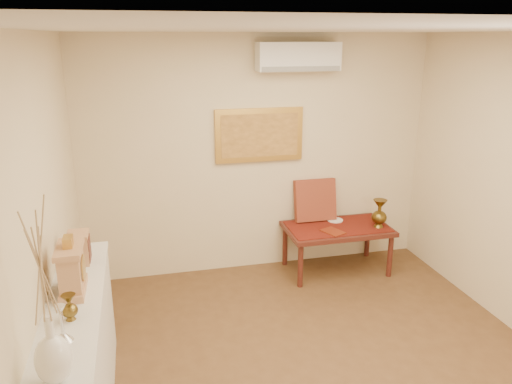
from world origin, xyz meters
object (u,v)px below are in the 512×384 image
object	(u,v)px
low_table	(337,232)
white_vase	(45,297)
mantel_clock	(72,269)
wooden_chest	(79,248)
brass_urn_tall	(380,210)
display_ledge	(81,365)

from	to	relation	value
low_table	white_vase	bearing A→B (deg)	-134.68
mantel_clock	wooden_chest	distance (m)	0.49
brass_urn_tall	wooden_chest	xyz separation A→B (m)	(-3.13, -1.13, 0.35)
wooden_chest	low_table	bearing A→B (deg)	25.06
wooden_chest	display_ledge	bearing A→B (deg)	-89.72
mantel_clock	wooden_chest	size ratio (longest dim) A/B	1.68
display_ledge	wooden_chest	world-z (taller)	wooden_chest
brass_urn_tall	mantel_clock	distance (m)	3.54
white_vase	brass_urn_tall	xyz separation A→B (m)	(3.12, 2.57, -0.71)
white_vase	wooden_chest	distance (m)	1.49
display_ledge	mantel_clock	size ratio (longest dim) A/B	4.93
brass_urn_tall	mantel_clock	xyz separation A→B (m)	(-3.13, -1.61, 0.40)
white_vase	display_ledge	distance (m)	1.27
wooden_chest	low_table	xyz separation A→B (m)	(2.68, 1.25, -0.62)
mantel_clock	low_table	distance (m)	3.26
wooden_chest	low_table	size ratio (longest dim) A/B	0.20
low_table	wooden_chest	bearing A→B (deg)	-154.94
display_ledge	low_table	bearing A→B (deg)	35.10
display_ledge	low_table	world-z (taller)	display_ledge
mantel_clock	brass_urn_tall	bearing A→B (deg)	27.21
mantel_clock	white_vase	bearing A→B (deg)	-89.49
mantel_clock	wooden_chest	bearing A→B (deg)	89.86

